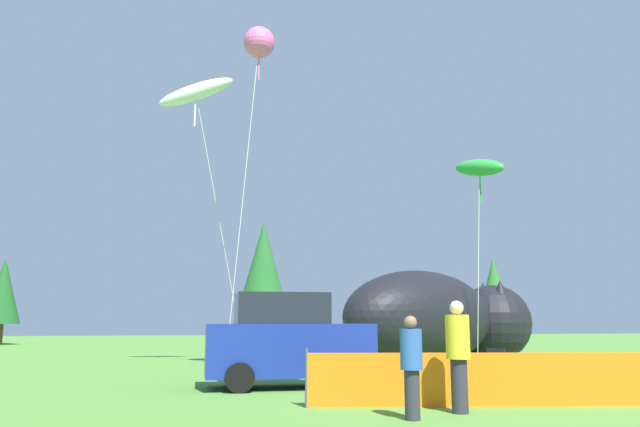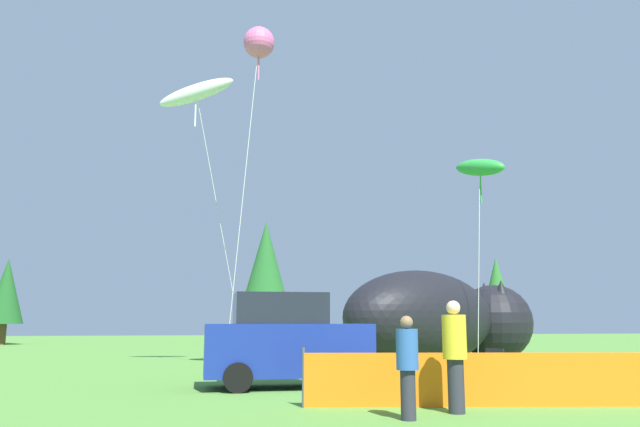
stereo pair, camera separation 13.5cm
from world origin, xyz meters
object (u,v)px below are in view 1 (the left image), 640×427
parked_car (287,341)px  kite_pink_octopus (259,43)px  kite_white_ghost (196,93)px  inflatable_cat (439,322)px  spectator_in_red_shirt (411,363)px  kite_green_fish (479,168)px  folding_chair (492,366)px  spectator_in_blue_shirt (458,351)px

parked_car → kite_pink_octopus: kite_pink_octopus is taller
parked_car → kite_white_ghost: bearing=108.6°
inflatable_cat → kite_white_ghost: kite_white_ghost is taller
spectator_in_red_shirt → kite_green_fish: bearing=58.2°
spectator_in_red_shirt → kite_pink_octopus: kite_pink_octopus is taller
kite_green_fish → kite_white_ghost: size_ratio=0.70×
parked_car → folding_chair: size_ratio=4.21×
spectator_in_blue_shirt → spectator_in_red_shirt: spectator_in_blue_shirt is taller
folding_chair → spectator_in_blue_shirt: 3.99m
folding_chair → kite_pink_octopus: bearing=-71.5°
kite_white_ghost → spectator_in_red_shirt: bearing=-73.3°
spectator_in_blue_shirt → parked_car: bearing=116.4°
kite_pink_octopus → kite_white_ghost: bearing=122.9°
kite_pink_octopus → kite_green_fish: bearing=4.6°
kite_green_fish → inflatable_cat: bearing=113.0°
spectator_in_red_shirt → kite_white_ghost: 15.73m
spectator_in_blue_shirt → kite_pink_octopus: bearing=107.5°
spectator_in_red_shirt → kite_white_ghost: bearing=106.7°
kite_white_ghost → spectator_in_blue_shirt: bearing=-68.1°
spectator_in_blue_shirt → kite_pink_octopus: 13.20m
spectator_in_blue_shirt → kite_white_ghost: 15.50m
folding_chair → spectator_in_red_shirt: spectator_in_red_shirt is taller
folding_chair → inflatable_cat: size_ratio=0.10×
spectator_in_red_shirt → inflatable_cat: bearing=66.1°
kite_green_fish → kite_white_ghost: kite_white_ghost is taller
parked_car → spectator_in_blue_shirt: size_ratio=2.05×
parked_car → kite_pink_octopus: size_ratio=0.35×
parked_car → spectator_in_red_shirt: (1.28, -5.24, -0.19)m
spectator_in_blue_shirt → kite_green_fish: bearing=61.5°
inflatable_cat → spectator_in_blue_shirt: inflatable_cat is taller
folding_chair → spectator_in_red_shirt: (-3.29, -3.81, 0.36)m
kite_pink_octopus → kite_white_ghost: kite_pink_octopus is taller
inflatable_cat → kite_pink_octopus: size_ratio=0.84×
folding_chair → kite_green_fish: size_ratio=0.13×
folding_chair → kite_white_ghost: kite_white_ghost is taller
inflatable_cat → kite_green_fish: kite_green_fish is taller
kite_green_fish → spectator_in_blue_shirt: bearing=-118.5°
inflatable_cat → kite_white_ghost: bearing=146.9°
spectator_in_blue_shirt → kite_green_fish: 12.16m
spectator_in_blue_shirt → kite_pink_octopus: kite_pink_octopus is taller
parked_car → kite_pink_octopus: bearing=95.8°
parked_car → kite_green_fish: bearing=32.1°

